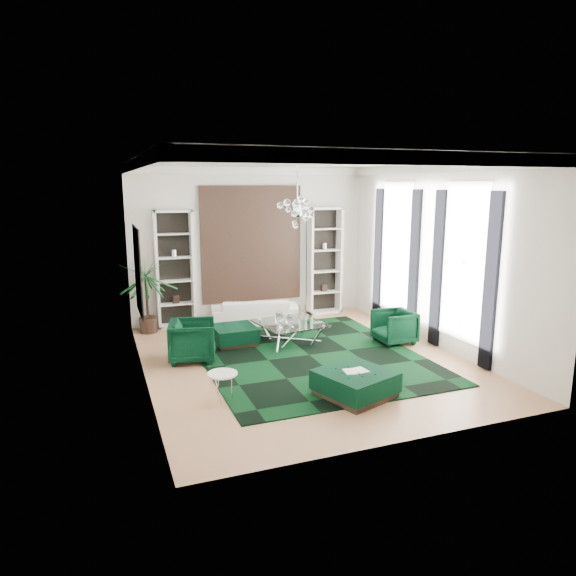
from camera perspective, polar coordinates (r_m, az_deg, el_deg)
name	(u,v)px	position (r m, az deg, el deg)	size (l,w,h in m)	color
floor	(303,360)	(10.18, 1.70, -8.01)	(6.00, 7.00, 0.02)	tan
ceiling	(304,160)	(9.60, 1.84, 14.00)	(6.00, 7.00, 0.02)	white
wall_back	(251,244)	(13.00, -4.14, 4.90)	(6.00, 0.02, 3.80)	silver
wall_front	(409,304)	(6.66, 13.32, -1.77)	(6.00, 0.02, 3.80)	silver
wall_left	(139,274)	(9.02, -16.22, 1.53)	(0.02, 7.00, 3.80)	silver
wall_right	(437,256)	(11.20, 16.19, 3.40)	(0.02, 7.00, 3.80)	silver
crown_molding	(304,166)	(9.60, 1.83, 13.34)	(6.00, 7.00, 0.18)	white
ceiling_medallion	(298,163)	(9.88, 1.16, 13.70)	(0.90, 0.90, 0.05)	white
tapestry	(252,244)	(12.95, -4.08, 4.87)	(2.50, 0.06, 2.80)	black
shelving_left	(175,269)	(12.46, -12.47, 2.05)	(0.90, 0.38, 2.80)	white
shelving_right	(324,261)	(13.56, 4.07, 3.04)	(0.90, 0.38, 2.80)	white
painting	(139,271)	(9.62, -16.26, 1.83)	(0.04, 1.30, 1.60)	black
window_near	(465,262)	(10.48, 19.03, 2.70)	(0.03, 1.10, 2.90)	white
curtain_near_a	(491,282)	(9.92, 21.63, 0.58)	(0.07, 0.30, 3.25)	black
curtain_near_b	(437,269)	(11.10, 16.26, 2.02)	(0.07, 0.30, 3.25)	black
window_far	(397,248)	(12.41, 11.99, 4.36)	(0.03, 1.10, 2.90)	white
curtain_far_a	(414,263)	(11.78, 13.83, 2.67)	(0.07, 0.30, 3.25)	black
curtain_far_b	(378,254)	(13.08, 9.99, 3.69)	(0.07, 0.30, 3.25)	black
rug	(309,355)	(10.39, 2.36, -7.49)	(4.20, 5.00, 0.02)	black
sofa	(255,311)	(12.66, -3.67, -2.60)	(2.11, 0.83, 0.62)	white
armchair_left	(192,341)	(10.19, -10.57, -5.77)	(0.85, 0.88, 0.80)	black
armchair_right	(394,327)	(11.34, 11.71, -4.24)	(0.77, 0.79, 0.72)	black
coffee_table	(290,333)	(11.16, 0.26, -4.98)	(1.31, 1.31, 0.45)	white
ottoman_side	(235,335)	(11.14, -5.95, -5.23)	(0.88, 0.88, 0.39)	black
ottoman_front	(355,384)	(8.51, 7.46, -10.52)	(1.06, 1.06, 0.43)	black
book	(355,371)	(8.43, 7.50, -9.10)	(0.39, 0.26, 0.03)	white
side_table	(223,387)	(8.33, -7.26, -10.91)	(0.48, 0.48, 0.46)	white
palm	(146,286)	(12.15, -15.47, 0.16)	(1.36, 1.36, 2.18)	#134A20
chandelier	(297,213)	(9.84, 1.03, 8.35)	(0.79, 0.79, 0.71)	white
table_plant	(309,319)	(10.94, 2.38, -3.50)	(0.12, 0.10, 0.22)	#134A20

